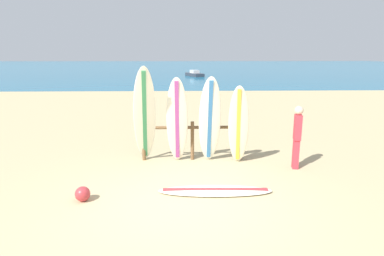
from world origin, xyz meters
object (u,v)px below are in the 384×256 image
Objects in this scene: surfboard_rack at (192,135)px; surfboard_leaning_left at (177,121)px; surfboard_leaning_center at (238,125)px; beach_ball at (83,194)px; surfboard_leaning_center_left at (210,121)px; small_boat_offshore at (195,74)px; surfboard_leaning_far_left at (145,117)px; beachgoer_standing at (297,135)px; surfboard_lying_on_sand at (215,191)px.

surfboard_leaning_left is (-0.38, -0.31, 0.45)m from surfboard_rack.
surfboard_leaning_center reaches higher than beach_ball.
small_boat_offshore is at bearing 88.48° from surfboard_leaning_center_left.
beach_ball is (-3.36, -32.45, -0.12)m from small_boat_offshore.
surfboard_rack is 1.31× the size of surfboard_leaning_center.
small_boat_offshore is at bearing 85.55° from surfboard_leaning_far_left.
surfboard_rack is 0.78× the size of small_boat_offshore.
surfboard_leaning_center_left reaches higher than small_boat_offshore.
surfboard_leaning_left is 0.99× the size of surfboard_leaning_center_left.
surfboard_leaning_center_left is at bearing 170.08° from beachgoer_standing.
surfboard_lying_on_sand is at bearing -90.65° from surfboard_leaning_center_left.
surfboard_leaning_far_left is 2.28m from surfboard_leaning_center.
surfboard_rack is 3.23m from beach_ball.
surfboard_lying_on_sand is at bearing -46.43° from surfboard_leaning_far_left.
small_boat_offshore is (0.83, 32.15, 0.22)m from surfboard_lying_on_sand.
surfboard_leaning_left is 0.65× the size of small_boat_offshore.
surfboard_rack is at bearing 163.44° from beachgoer_standing.
surfboard_rack reaches higher than beach_ball.
beach_ball is (-4.59, -1.64, -0.69)m from beachgoer_standing.
surfboard_leaning_center is (1.11, -0.42, 0.35)m from surfboard_rack.
surfboard_leaning_center_left is 3.38m from beach_ball.
small_boat_offshore reaches higher than surfboard_lying_on_sand.
surfboard_leaning_center is at bearing -4.22° from surfboard_leaning_left.
surfboard_leaning_far_left reaches higher than surfboard_leaning_center_left.
surfboard_leaning_center reaches higher than beachgoer_standing.
surfboard_leaning_center_left reaches higher than surfboard_rack.
small_boat_offshore is at bearing 88.53° from surfboard_lying_on_sand.
surfboard_leaning_far_left is at bearing -94.45° from small_boat_offshore.
small_boat_offshore is at bearing 92.29° from beachgoer_standing.
surfboard_rack is 0.66m from surfboard_leaning_left.
small_boat_offshore is at bearing 89.79° from surfboard_leaning_center.
surfboard_rack is 1.14× the size of surfboard_lying_on_sand.
surfboard_lying_on_sand is at bearing -147.08° from beachgoer_standing.
surfboard_rack is 9.24× the size of beach_ball.
beach_ball is (-2.53, -0.30, 0.11)m from surfboard_lying_on_sand.
surfboard_leaning_center is (0.70, -0.05, -0.11)m from surfboard_leaning_center_left.
surfboard_leaning_far_left is 1.57m from surfboard_leaning_center_left.
beach_ball is at bearing -141.97° from surfboard_leaning_center_left.
surfboard_lying_on_sand is at bearing -91.47° from small_boat_offshore.
surfboard_leaning_far_left is (-1.16, -0.44, 0.58)m from surfboard_rack.
surfboard_leaning_left is 2.19m from surfboard_lying_on_sand.
surfboard_rack is 2.57m from beachgoer_standing.
surfboard_rack is at bearing 47.91° from beach_ball.
surfboard_rack is 1.19× the size of surfboard_leaning_left.
surfboard_leaning_far_left is 1.08× the size of surfboard_lying_on_sand.
surfboard_leaning_left is 7.76× the size of beach_ball.
surfboard_leaning_center_left is 0.66× the size of small_boat_offshore.
small_boat_offshore is (2.38, 30.53, -0.98)m from surfboard_leaning_far_left.
beachgoer_standing reaches higher than surfboard_lying_on_sand.
surfboard_leaning_center_left is 2.09m from beachgoer_standing.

